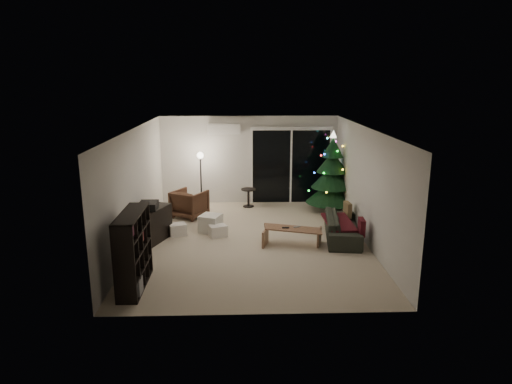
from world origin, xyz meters
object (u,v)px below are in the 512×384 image
(media_cabinet, at_px, (150,226))
(coffee_table, at_px, (292,237))
(christmas_tree, at_px, (332,172))
(bookshelf, at_px, (124,251))
(sofa, at_px, (343,227))
(armchair, at_px, (189,204))

(media_cabinet, bearing_deg, coffee_table, 15.18)
(media_cabinet, xyz_separation_m, coffee_table, (3.12, -0.29, -0.18))
(coffee_table, height_order, christmas_tree, christmas_tree)
(coffee_table, bearing_deg, bookshelf, -130.76)
(sofa, bearing_deg, christmas_tree, 3.81)
(media_cabinet, relative_size, sofa, 0.66)
(media_cabinet, relative_size, coffee_table, 0.98)
(bookshelf, height_order, sofa, bookshelf)
(bookshelf, relative_size, media_cabinet, 1.10)
(bookshelf, xyz_separation_m, christmas_tree, (4.45, 4.49, 0.43))
(coffee_table, bearing_deg, media_cabinet, -167.64)
(armchair, xyz_separation_m, coffee_table, (2.45, -2.16, -0.16))
(media_cabinet, bearing_deg, bookshelf, -69.59)
(armchair, distance_m, coffee_table, 3.27)
(bookshelf, bearing_deg, christmas_tree, 48.28)
(bookshelf, distance_m, sofa, 4.90)
(coffee_table, relative_size, christmas_tree, 0.56)
(christmas_tree, bearing_deg, bookshelf, -134.75)
(bookshelf, relative_size, coffee_table, 1.08)
(coffee_table, distance_m, christmas_tree, 3.03)
(coffee_table, bearing_deg, christmas_tree, 80.21)
(bookshelf, height_order, coffee_table, bookshelf)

